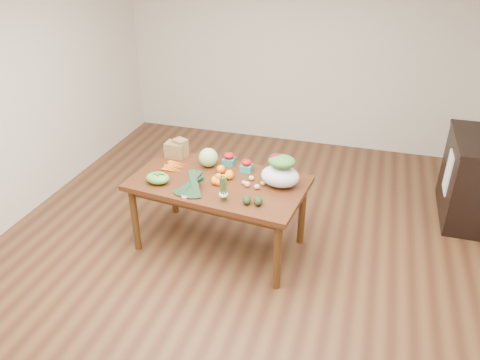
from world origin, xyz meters
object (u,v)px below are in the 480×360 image
(cabbage, at_px, (208,157))
(kale_bunch, at_px, (189,186))
(mandarin_cluster, at_px, (218,178))
(dining_table, at_px, (219,214))
(paper_bag, at_px, (176,148))
(salad_bag, at_px, (280,172))
(cabinet, at_px, (471,178))
(asparagus_bundle, at_px, (223,188))

(cabbage, distance_m, kale_bunch, 0.56)
(mandarin_cluster, bearing_deg, dining_table, 110.69)
(paper_bag, distance_m, kale_bunch, 0.79)
(dining_table, bearing_deg, paper_bag, 154.37)
(dining_table, xyz_separation_m, cabbage, (-0.19, 0.26, 0.47))
(dining_table, distance_m, mandarin_cluster, 0.43)
(cabbage, height_order, mandarin_cluster, cabbage)
(paper_bag, distance_m, salad_bag, 1.21)
(mandarin_cluster, bearing_deg, cabinet, 28.96)
(paper_bag, distance_m, mandarin_cluster, 0.73)
(asparagus_bundle, bearing_deg, paper_bag, 143.63)
(cabbage, bearing_deg, cabinet, 21.69)
(salad_bag, bearing_deg, dining_table, -172.45)
(cabinet, bearing_deg, salad_bag, -146.46)
(asparagus_bundle, bearing_deg, dining_table, 122.48)
(dining_table, xyz_separation_m, cabinet, (2.44, 1.31, 0.10))
(kale_bunch, bearing_deg, mandarin_cluster, 60.90)
(dining_table, distance_m, asparagus_bundle, 0.62)
(cabinet, bearing_deg, dining_table, -151.74)
(paper_bag, xyz_separation_m, salad_bag, (1.17, -0.30, 0.04))
(cabinet, height_order, cabbage, cabbage)
(cabinet, relative_size, kale_bunch, 2.55)
(cabbage, distance_m, mandarin_cluster, 0.36)
(mandarin_cluster, height_order, asparagus_bundle, asparagus_bundle)
(dining_table, bearing_deg, mandarin_cluster, -62.90)
(dining_table, xyz_separation_m, salad_bag, (0.58, 0.08, 0.51))
(asparagus_bundle, bearing_deg, cabbage, 127.42)
(paper_bag, bearing_deg, cabinet, 17.18)
(cabinet, height_order, mandarin_cluster, cabinet)
(cabinet, bearing_deg, cabbage, -158.31)
(kale_bunch, bearing_deg, cabbage, 98.57)
(paper_bag, xyz_separation_m, asparagus_bundle, (0.76, -0.70, 0.03))
(dining_table, bearing_deg, cabbage, 132.90)
(kale_bunch, bearing_deg, dining_table, 65.70)
(cabinet, height_order, salad_bag, salad_bag)
(mandarin_cluster, bearing_deg, paper_bag, 146.33)
(asparagus_bundle, distance_m, salad_bag, 0.58)
(kale_bunch, bearing_deg, paper_bag, 128.78)
(cabbage, relative_size, mandarin_cluster, 1.06)
(cabbage, distance_m, asparagus_bundle, 0.69)
(kale_bunch, distance_m, salad_bag, 0.84)
(asparagus_bundle, xyz_separation_m, salad_bag, (0.42, 0.40, 0.01))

